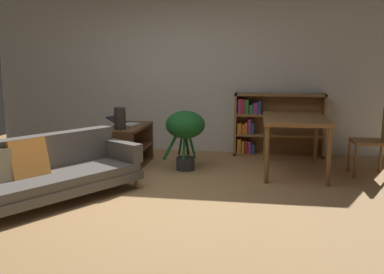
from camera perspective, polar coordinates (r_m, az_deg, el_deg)
ground_plane at (r=4.65m, az=-6.47°, el=-8.61°), size 8.16×8.16×0.00m
back_wall_panel at (r=7.04m, az=-0.74°, el=9.04°), size 6.80×0.10×2.70m
fabric_couch at (r=4.76m, az=-19.62°, el=-4.49°), size 1.69×2.08×0.71m
media_console at (r=6.07m, az=-8.75°, el=-1.32°), size 0.46×1.06×0.60m
open_laptop at (r=6.17m, az=-9.33°, el=1.98°), size 0.48×0.37×0.12m
desk_speaker at (r=5.75m, az=-9.95°, el=2.58°), size 0.16×0.16×0.30m
potted_floor_plant at (r=5.75m, az=-0.95°, el=1.15°), size 0.57×0.55×0.84m
dining_table at (r=5.78m, az=14.02°, el=1.93°), size 0.85×1.29×0.77m
dining_chair_near at (r=6.00m, az=24.15°, el=-0.13°), size 0.46×0.41×0.91m
bookshelf at (r=6.83m, az=11.01°, el=1.69°), size 1.43×0.31×1.01m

